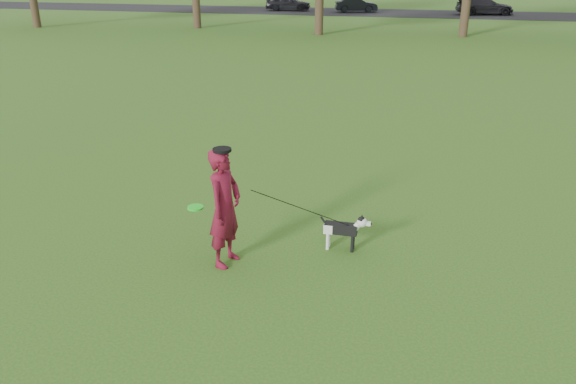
% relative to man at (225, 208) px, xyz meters
% --- Properties ---
extents(ground, '(120.00, 120.00, 0.00)m').
position_rel_man_xyz_m(ground, '(0.66, 0.42, -0.87)').
color(ground, '#285116').
rests_on(ground, ground).
extents(road, '(120.00, 7.00, 0.02)m').
position_rel_man_xyz_m(road, '(0.66, 40.42, -0.86)').
color(road, black).
rests_on(road, ground).
extents(man, '(0.53, 0.70, 1.74)m').
position_rel_man_xyz_m(man, '(0.00, 0.00, 0.00)').
color(man, maroon).
rests_on(man, ground).
extents(dog, '(0.78, 0.16, 0.60)m').
position_rel_man_xyz_m(dog, '(1.61, 0.78, -0.51)').
color(dog, black).
rests_on(dog, ground).
extents(car_left, '(3.78, 1.88, 1.24)m').
position_rel_man_xyz_m(car_left, '(-8.53, 40.42, -0.23)').
color(car_left, black).
rests_on(car_left, road).
extents(car_mid, '(3.52, 1.98, 1.10)m').
position_rel_man_xyz_m(car_mid, '(-2.93, 40.42, -0.30)').
color(car_mid, black).
rests_on(car_mid, road).
extents(car_right, '(4.55, 2.57, 1.24)m').
position_rel_man_xyz_m(car_right, '(6.90, 40.42, -0.23)').
color(car_right, black).
rests_on(car_right, road).
extents(man_held_items, '(2.26, 0.94, 1.36)m').
position_rel_man_xyz_m(man_held_items, '(1.06, 0.36, -0.07)').
color(man_held_items, '#1CDE1F').
rests_on(man_held_items, ground).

